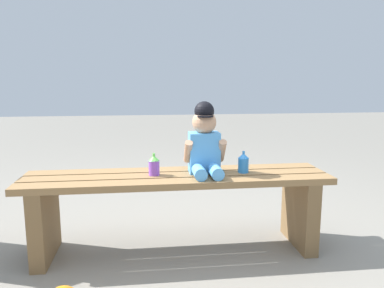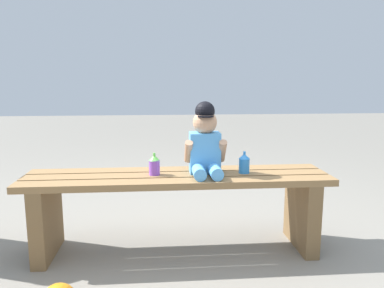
{
  "view_description": "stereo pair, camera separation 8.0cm",
  "coord_description": "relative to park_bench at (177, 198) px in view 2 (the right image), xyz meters",
  "views": [
    {
      "loc": [
        -0.17,
        -2.05,
        0.99
      ],
      "look_at": [
        0.08,
        -0.05,
        0.63
      ],
      "focal_mm": 35.39,
      "sensor_mm": 36.0,
      "label": 1
    },
    {
      "loc": [
        -0.09,
        -2.05,
        0.99
      ],
      "look_at": [
        0.08,
        -0.05,
        0.63
      ],
      "focal_mm": 35.39,
      "sensor_mm": 36.0,
      "label": 2
    }
  ],
  "objects": [
    {
      "name": "ground_plane",
      "position": [
        0.0,
        -0.0,
        -0.31
      ],
      "size": [
        16.0,
        16.0,
        0.0
      ],
      "primitive_type": "plane",
      "color": "gray"
    },
    {
      "name": "park_bench",
      "position": [
        0.0,
        0.0,
        0.0
      ],
      "size": [
        1.7,
        0.38,
        0.45
      ],
      "color": "olive",
      "rests_on": "ground_plane"
    },
    {
      "name": "child_figure",
      "position": [
        0.16,
        0.01,
        0.32
      ],
      "size": [
        0.23,
        0.27,
        0.4
      ],
      "color": "#59A5E5",
      "rests_on": "park_bench"
    },
    {
      "name": "sippy_cup_left",
      "position": [
        -0.13,
        0.0,
        0.2
      ],
      "size": [
        0.06,
        0.06,
        0.12
      ],
      "color": "#8C4CCC",
      "rests_on": "park_bench"
    },
    {
      "name": "sippy_cup_right",
      "position": [
        0.38,
        0.0,
        0.2
      ],
      "size": [
        0.06,
        0.06,
        0.12
      ],
      "color": "#338CE5",
      "rests_on": "park_bench"
    }
  ]
}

